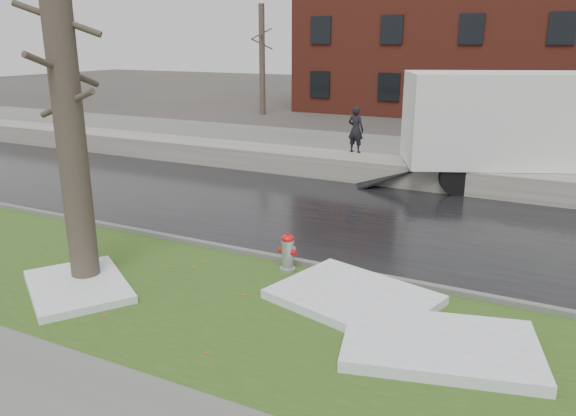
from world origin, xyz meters
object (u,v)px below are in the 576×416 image
at_px(fire_hydrant, 288,250).
at_px(tree, 67,107).
at_px(box_truck, 536,128).
at_px(worker, 356,130).

relative_size(fire_hydrant, tree, 0.12).
xyz_separation_m(fire_hydrant, tree, (-3.21, -2.16, 2.85)).
height_order(box_truck, worker, box_truck).
height_order(fire_hydrant, tree, tree).
height_order(tree, worker, tree).
distance_m(box_truck, worker, 5.60).
height_order(fire_hydrant, box_truck, box_truck).
height_order(fire_hydrant, worker, worker).
bearing_deg(box_truck, tree, -144.34).
xyz_separation_m(tree, box_truck, (6.93, 11.48, -1.45)).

